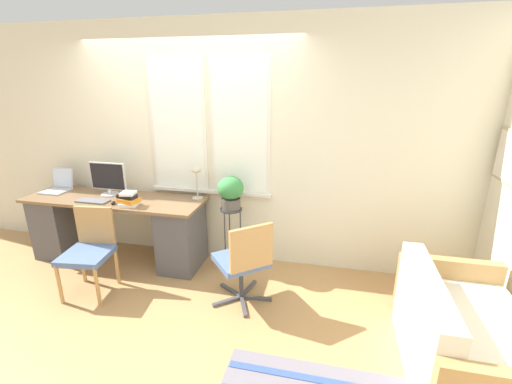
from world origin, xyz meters
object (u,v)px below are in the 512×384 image
at_px(monitor, 108,179).
at_px(book_stack, 129,199).
at_px(office_chair_swivel, 244,261).
at_px(potted_plant, 231,191).
at_px(keyboard, 93,201).
at_px(couch_loveseat, 464,343).
at_px(desk_lamp, 197,176).
at_px(laptop, 58,186).
at_px(mouse, 113,203).
at_px(desk_chair_wooden, 89,249).
at_px(plant_stand, 231,217).

xyz_separation_m(monitor, book_stack, (0.43, -0.28, -0.12)).
bearing_deg(office_chair_swivel, potted_plant, -104.13).
distance_m(keyboard, couch_loveseat, 3.71).
relative_size(desk_lamp, book_stack, 1.60).
bearing_deg(laptop, potted_plant, 0.60).
relative_size(mouse, book_stack, 0.29).
distance_m(keyboard, mouse, 0.28).
height_order(desk_chair_wooden, potted_plant, potted_plant).
xyz_separation_m(keyboard, book_stack, (0.47, -0.03, 0.06)).
height_order(keyboard, couch_loveseat, keyboard).
xyz_separation_m(desk_chair_wooden, potted_plant, (1.26, 0.75, 0.46)).
height_order(laptop, plant_stand, laptop).
xyz_separation_m(monitor, mouse, (0.24, -0.28, -0.18)).
xyz_separation_m(monitor, desk_lamp, (1.06, 0.10, 0.07)).
bearing_deg(mouse, desk_lamp, 25.07).
height_order(mouse, plant_stand, mouse).
bearing_deg(monitor, keyboard, -98.21).
bearing_deg(desk_lamp, laptop, -176.53).
distance_m(couch_loveseat, plant_stand, 2.36).
bearing_deg(book_stack, office_chair_swivel, -13.09).
bearing_deg(book_stack, plant_stand, 16.04).
bearing_deg(couch_loveseat, monitor, 72.99).
height_order(mouse, book_stack, book_stack).
bearing_deg(keyboard, desk_lamp, 18.24).
relative_size(office_chair_swivel, plant_stand, 1.20).
height_order(desk_lamp, plant_stand, desk_lamp).
relative_size(desk_lamp, potted_plant, 1.03).
height_order(keyboard, office_chair_swivel, office_chair_swivel).
bearing_deg(book_stack, monitor, 146.56).
bearing_deg(desk_chair_wooden, monitor, 99.96).
bearing_deg(laptop, book_stack, -13.77).
xyz_separation_m(mouse, plant_stand, (1.25, 0.30, -0.18)).
xyz_separation_m(monitor, keyboard, (-0.04, -0.26, -0.19)).
distance_m(office_chair_swivel, plant_stand, 0.71).
bearing_deg(office_chair_swivel, book_stack, -53.58).
bearing_deg(potted_plant, mouse, -166.42).
xyz_separation_m(monitor, office_chair_swivel, (1.79, -0.60, -0.51)).
height_order(couch_loveseat, plant_stand, couch_loveseat).
bearing_deg(mouse, plant_stand, 13.58).
height_order(laptop, office_chair_swivel, laptop).
height_order(keyboard, potted_plant, potted_plant).
height_order(monitor, desk_chair_wooden, monitor).
bearing_deg(desk_chair_wooden, office_chair_swivel, -2.45).
bearing_deg(mouse, laptop, 163.65).
relative_size(keyboard, couch_loveseat, 0.27).
distance_m(monitor, book_stack, 0.53).
bearing_deg(couch_loveseat, keyboard, 77.03).
distance_m(laptop, desk_lamp, 1.79).
xyz_separation_m(mouse, desk_lamp, (0.83, 0.39, 0.25)).
bearing_deg(monitor, plant_stand, 0.71).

